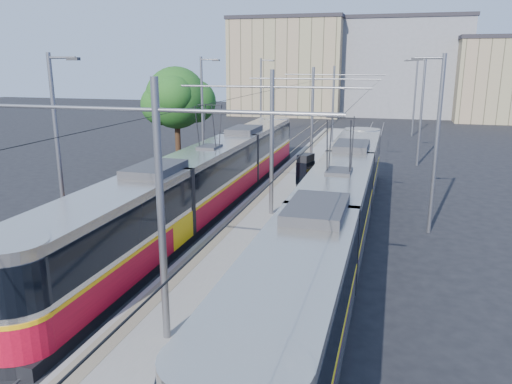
% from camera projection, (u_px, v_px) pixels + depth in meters
% --- Properties ---
extents(ground, '(160.00, 160.00, 0.00)m').
position_uv_depth(ground, '(217.00, 286.00, 17.54)').
color(ground, black).
rests_on(ground, ground).
extents(platform, '(4.00, 50.00, 0.30)m').
position_uv_depth(platform, '(303.00, 177.00, 33.35)').
color(platform, gray).
rests_on(platform, ground).
extents(tactile_strip_left, '(0.70, 50.00, 0.01)m').
position_uv_depth(tactile_strip_left, '(282.00, 174.00, 33.68)').
color(tactile_strip_left, gray).
rests_on(tactile_strip_left, platform).
extents(tactile_strip_right, '(0.70, 50.00, 0.01)m').
position_uv_depth(tactile_strip_right, '(325.00, 176.00, 32.93)').
color(tactile_strip_right, gray).
rests_on(tactile_strip_right, platform).
extents(rails, '(8.71, 70.00, 0.03)m').
position_uv_depth(rails, '(303.00, 179.00, 33.38)').
color(rails, gray).
rests_on(rails, ground).
extents(track_arrow, '(1.20, 5.00, 0.01)m').
position_uv_depth(track_arrow, '(76.00, 312.00, 15.67)').
color(track_arrow, silver).
rests_on(track_arrow, ground).
extents(tram_left, '(2.43, 31.26, 5.50)m').
position_uv_depth(tram_left, '(210.00, 177.00, 26.46)').
color(tram_left, black).
rests_on(tram_left, ground).
extents(tram_right, '(2.43, 29.54, 5.50)m').
position_uv_depth(tram_right, '(337.00, 206.00, 20.60)').
color(tram_right, black).
rests_on(tram_right, ground).
extents(catenary, '(9.20, 70.00, 7.00)m').
position_uv_depth(catenary, '(296.00, 116.00, 29.59)').
color(catenary, slate).
rests_on(catenary, platform).
extents(street_lamps, '(15.18, 38.22, 8.00)m').
position_uv_depth(street_lamps, '(314.00, 111.00, 36.06)').
color(street_lamps, slate).
rests_on(street_lamps, ground).
extents(shelter, '(0.93, 1.21, 2.36)m').
position_uv_depth(shelter, '(305.00, 174.00, 28.04)').
color(shelter, black).
rests_on(shelter, platform).
extents(tree, '(5.05, 4.67, 7.34)m').
position_uv_depth(tree, '(181.00, 99.00, 37.21)').
color(tree, '#382314').
rests_on(tree, ground).
extents(building_left, '(16.32, 12.24, 13.89)m').
position_uv_depth(building_left, '(290.00, 67.00, 74.30)').
color(building_left, gray).
rests_on(building_left, ground).
extents(building_centre, '(18.36, 14.28, 13.87)m').
position_uv_depth(building_centre, '(401.00, 67.00, 73.90)').
color(building_centre, gray).
rests_on(building_centre, ground).
extents(building_right, '(14.28, 10.20, 10.92)m').
position_uv_depth(building_right, '(512.00, 79.00, 65.05)').
color(building_right, gray).
rests_on(building_right, ground).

